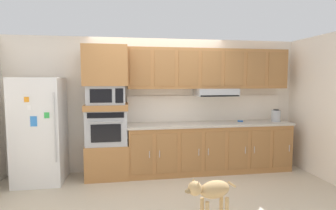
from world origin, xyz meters
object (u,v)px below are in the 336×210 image
object	(u,v)px
microwave	(106,95)
screwdriver	(240,121)
refrigerator	(40,130)
dog	(211,191)
built_in_oven	(107,127)
electric_kettle	(276,116)

from	to	relation	value
microwave	screwdriver	world-z (taller)	microwave
refrigerator	dog	world-z (taller)	refrigerator
built_in_oven	electric_kettle	size ratio (longest dim) A/B	2.92
microwave	screwdriver	xyz separation A→B (m)	(2.51, 0.05, -0.53)
refrigerator	electric_kettle	bearing A→B (deg)	0.27
electric_kettle	refrigerator	bearing A→B (deg)	-179.73
electric_kettle	dog	size ratio (longest dim) A/B	0.34
built_in_oven	microwave	world-z (taller)	microwave
built_in_oven	microwave	distance (m)	0.56
electric_kettle	microwave	bearing A→B (deg)	179.15
built_in_oven	dog	xyz separation A→B (m)	(1.31, -1.81, -0.51)
screwdriver	electric_kettle	xyz separation A→B (m)	(0.68, -0.09, 0.10)
refrigerator	microwave	size ratio (longest dim) A/B	2.73
refrigerator	electric_kettle	distance (m)	4.29
microwave	electric_kettle	distance (m)	3.22
screwdriver	dog	xyz separation A→B (m)	(-1.19, -1.86, -0.54)
microwave	electric_kettle	bearing A→B (deg)	-0.85
electric_kettle	screwdriver	bearing A→B (deg)	172.28
refrigerator	built_in_oven	bearing A→B (deg)	3.53
refrigerator	microwave	bearing A→B (deg)	3.53
screwdriver	electric_kettle	bearing A→B (deg)	-7.72
screwdriver	dog	bearing A→B (deg)	-122.77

